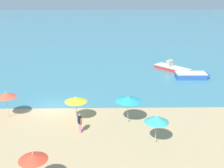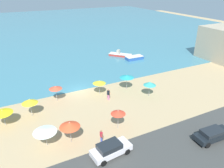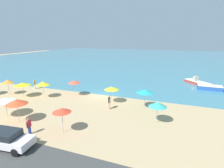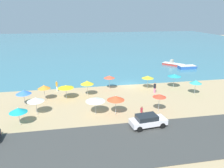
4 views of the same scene
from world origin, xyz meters
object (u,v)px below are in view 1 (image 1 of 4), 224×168
at_px(beach_umbrella_4, 33,157).
at_px(skiff_nearshore, 191,76).
at_px(beach_umbrella_11, 157,119).
at_px(beach_umbrella_0, 76,99).
at_px(beach_umbrella_3, 128,99).
at_px(bather_1, 80,122).
at_px(skiff_offshore, 173,68).
at_px(beach_umbrella_12, 6,95).

height_order(beach_umbrella_4, skiff_nearshore, beach_umbrella_4).
relative_size(beach_umbrella_4, beach_umbrella_11, 1.04).
relative_size(beach_umbrella_0, beach_umbrella_11, 0.98).
height_order(beach_umbrella_0, beach_umbrella_3, beach_umbrella_3).
height_order(bather_1, skiff_offshore, bather_1).
height_order(beach_umbrella_3, beach_umbrella_11, beach_umbrella_3).
height_order(beach_umbrella_11, skiff_offshore, beach_umbrella_11).
relative_size(beach_umbrella_3, bather_1, 1.46).
bearing_deg(beach_umbrella_11, beach_umbrella_3, 118.83).
bearing_deg(beach_umbrella_3, beach_umbrella_0, 175.11).
xyz_separation_m(beach_umbrella_3, beach_umbrella_11, (1.92, -3.50, -0.20)).
bearing_deg(beach_umbrella_12, skiff_nearshore, 28.25).
bearing_deg(beach_umbrella_11, skiff_offshore, 73.84).
distance_m(beach_umbrella_0, skiff_nearshore, 18.17).
xyz_separation_m(bather_1, skiff_nearshore, (13.28, 13.89, -0.56)).
bearing_deg(bather_1, beach_umbrella_0, 102.90).
xyz_separation_m(skiff_nearshore, skiff_offshore, (-1.68, 3.54, -0.04)).
height_order(beach_umbrella_0, beach_umbrella_11, beach_umbrella_11).
xyz_separation_m(beach_umbrella_4, bather_1, (2.05, 6.78, -1.28)).
distance_m(bather_1, skiff_nearshore, 19.22).
distance_m(beach_umbrella_11, skiff_offshore, 20.03).
bearing_deg(beach_umbrella_0, beach_umbrella_4, -99.86).
distance_m(beach_umbrella_0, skiff_offshore, 19.55).
bearing_deg(skiff_offshore, beach_umbrella_4, -119.40).
bearing_deg(beach_umbrella_11, skiff_nearshore, 65.15).
height_order(beach_umbrella_11, skiff_nearshore, beach_umbrella_11).
distance_m(beach_umbrella_3, bather_1, 4.67).
bearing_deg(skiff_nearshore, beach_umbrella_4, -126.55).
xyz_separation_m(beach_umbrella_3, beach_umbrella_12, (-11.04, 1.27, -0.08)).
bearing_deg(beach_umbrella_12, beach_umbrella_0, -7.74).
distance_m(beach_umbrella_12, skiff_offshore, 23.53).
xyz_separation_m(beach_umbrella_11, bather_1, (-6.04, 1.73, -1.11)).
bearing_deg(beach_umbrella_3, beach_umbrella_12, 173.45).
xyz_separation_m(beach_umbrella_11, skiff_nearshore, (7.23, 15.62, -1.67)).
bearing_deg(beach_umbrella_3, bather_1, -156.75).
relative_size(beach_umbrella_0, skiff_offshore, 0.47).
height_order(beach_umbrella_11, bather_1, beach_umbrella_11).
bearing_deg(skiff_nearshore, beach_umbrella_11, -114.85).
height_order(beach_umbrella_12, bather_1, beach_umbrella_12).
bearing_deg(skiff_nearshore, beach_umbrella_0, -139.58).
bearing_deg(bather_1, beach_umbrella_4, -106.82).
distance_m(beach_umbrella_4, skiff_offshore, 27.86).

